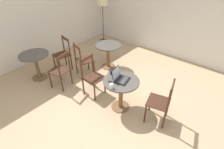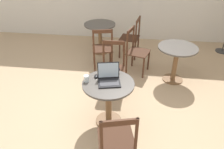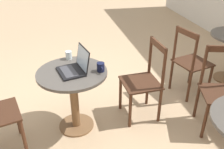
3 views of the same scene
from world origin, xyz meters
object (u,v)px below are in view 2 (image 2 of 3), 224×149
Objects in this scene: chair_far_front at (103,49)px; chair_mid_left at (136,52)px; cafe_table_near at (108,93)px; mouse at (96,76)px; chair_near_front at (117,142)px; chair_far_right at (131,38)px; cafe_table_mid at (177,56)px; laptop at (109,79)px; drinking_glass at (86,79)px; mug at (115,70)px; chair_near_back at (113,69)px; cafe_table_far at (100,31)px.

chair_mid_left is at bearing -2.21° from chair_far_front.
cafe_table_near is 1.60m from chair_mid_left.
chair_far_front is 1.49m from mouse.
chair_near_front and chair_far_right have the same top height.
cafe_table_mid is 2.05× the size of laptop.
chair_near_front is 10.06× the size of drinking_glass.
mug is (-1.06, -1.03, 0.23)m from cafe_table_mid.
chair_mid_left is (0.39, 0.74, 0.00)m from chair_near_back.
chair_far_right is 2.34m from drinking_glass.
mouse is (-0.40, 0.93, 0.27)m from chair_near_front.
cafe_table_near is 7.87× the size of drinking_glass.
chair_far_right is at bearing -10.23° from cafe_table_far.
cafe_table_far is at bearing 105.86° from mug.
cafe_table_mid is 0.80m from chair_mid_left.
cafe_table_far is 2.05× the size of laptop.
cafe_table_far is at bearing 95.35° from drinking_glass.
drinking_glass is at bearing 122.71° from chair_near_front.
cafe_table_near is 0.39m from drinking_glass.
mug is (0.26, 0.17, 0.03)m from mouse.
chair_near_back is 1.00× the size of chair_far_front.
chair_near_back reaches higher than cafe_table_far.
drinking_glass reaches higher than cafe_table_far.
cafe_table_far is 2.44m from laptop.
chair_near_back is 0.92m from drinking_glass.
chair_mid_left is 7.97× the size of mug.
cafe_table_mid is at bearing 49.10° from laptop.
cafe_table_mid is 2.32m from chair_near_front.
cafe_table_near is 0.78× the size of chair_far_right.
chair_mid_left reaches higher than drinking_glass.
chair_far_right is 2.19m from mouse.
chair_near_back and chair_far_right have the same top height.
cafe_table_near is at bearing -77.79° from chair_far_front.
chair_far_front is at bearing 169.81° from cafe_table_mid.
chair_far_right reaches higher than cafe_table_mid.
cafe_table_mid is 1.30m from chair_far_right.
chair_near_front is 1.00× the size of chair_far_right.
chair_far_right is at bearing 84.38° from laptop.
chair_near_back is at bearing -156.42° from cafe_table_mid.
chair_far_right reaches higher than cafe_table_far.
cafe_table_near is at bearing -102.95° from chair_mid_left.
chair_near_back and chair_mid_left have the same top height.
chair_near_front is 7.97× the size of mug.
cafe_table_near is 1.00× the size of cafe_table_mid.
cafe_table_near is at bearing -87.94° from chair_near_back.
chair_mid_left is 0.71m from chair_far_right.
drinking_glass is at bearing -141.87° from mug.
chair_near_front is at bearing -82.59° from mug.
chair_mid_left is (-0.76, 0.24, -0.07)m from cafe_table_mid.
drinking_glass is at bearing 179.93° from cafe_table_near.
chair_far_front is 1.00× the size of chair_far_right.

